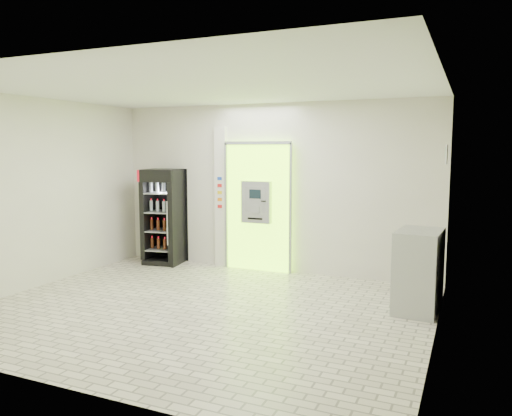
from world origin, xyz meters
The scene contains 7 objects.
ground centered at (0.00, 0.00, 0.00)m, with size 6.00×6.00×0.00m, color beige.
room_shell centered at (0.00, 0.00, 1.84)m, with size 6.00×6.00×6.00m.
atm_assembly centered at (-0.20, 2.41, 1.17)m, with size 1.30×0.24×2.33m.
pillar centered at (-0.98, 2.45, 1.30)m, with size 0.22×0.11×2.60m.
beverage_cooler centered at (-2.08, 2.20, 0.87)m, with size 0.77×0.73×1.81m.
steel_cabinet centered at (2.71, 1.11, 0.56)m, with size 0.62×0.87×1.11m.
exit_sign centered at (2.99, 1.40, 2.12)m, with size 0.02×0.22×0.26m.
Camera 1 is at (3.33, -5.80, 2.19)m, focal length 35.00 mm.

